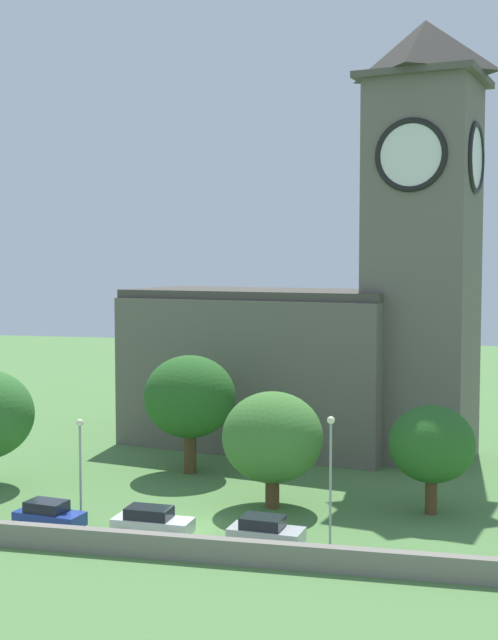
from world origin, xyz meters
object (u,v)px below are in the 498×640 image
object	(u,v)px
church	(323,320)
car_silver	(265,532)
streetlamp_central	(331,459)
car_blue	(49,516)
tree_by_tower	(272,437)
tree_riverside_east	(190,397)
tree_churchyard	(432,444)
car_white	(152,522)
streetlamp_west_mid	(80,452)

from	to	relation	value
church	car_silver	size ratio (longest dim) A/B	8.03
streetlamp_central	car_blue	bearing A→B (deg)	-175.72
church	tree_by_tower	size ratio (longest dim) A/B	4.58
car_silver	tree_by_tower	size ratio (longest dim) A/B	0.57
car_silver	tree_riverside_east	xyz separation A→B (m)	(-8.92, 15.13, 4.80)
church	tree_by_tower	world-z (taller)	church
streetlamp_central	tree_by_tower	distance (m)	7.75
tree_by_tower	tree_riverside_east	distance (m)	10.84
car_blue	tree_churchyard	xyz separation A→B (m)	(21.70, 8.38, 3.51)
car_white	tree_churchyard	size ratio (longest dim) A/B	0.68
streetlamp_west_mid	tree_by_tower	xyz separation A→B (m)	(10.76, 5.32, 0.30)
car_silver	streetlamp_west_mid	bearing A→B (deg)	168.95
streetlamp_west_mid	car_silver	bearing A→B (deg)	-11.05
streetlamp_west_mid	tree_riverside_east	distance (m)	13.23
car_blue	tree_by_tower	bearing A→B (deg)	32.38
church	streetlamp_central	world-z (taller)	church
car_blue	car_white	size ratio (longest dim) A/B	0.93
streetlamp_central	tree_churchyard	xyz separation A→B (m)	(5.33, 7.16, -0.41)
car_silver	streetlamp_west_mid	size ratio (longest dim) A/B	0.68
church	streetlamp_west_mid	distance (m)	26.49
car_silver	tree_churchyard	distance (m)	12.70
church	tree_by_tower	xyz separation A→B (m)	(-0.62, -17.69, -6.23)
church	tree_riverside_east	distance (m)	14.16
car_blue	tree_riverside_east	distance (m)	16.24
car_blue	streetlamp_central	xyz separation A→B (m)	(16.37, 1.22, 3.92)
car_white	tree_riverside_east	world-z (taller)	tree_riverside_east
car_white	tree_riverside_east	xyz separation A→B (m)	(-2.26, 14.88, 4.79)
car_white	streetlamp_central	distance (m)	10.84
church	car_silver	xyz separation A→B (m)	(0.54, -25.34, -9.90)
church	car_blue	size ratio (longest dim) A/B	7.92
streetlamp_west_mid	tree_by_tower	size ratio (longest dim) A/B	0.84
streetlamp_west_mid	streetlamp_central	bearing A→B (deg)	-3.53
car_white	streetlamp_central	size ratio (longest dim) A/B	0.64
streetlamp_central	tree_by_tower	xyz separation A→B (m)	(-4.56, 6.26, -0.25)
car_blue	car_silver	bearing A→B (deg)	-0.71
car_white	streetlamp_central	bearing A→B (deg)	6.41
tree_by_tower	tree_riverside_east	bearing A→B (deg)	136.00
car_blue	streetlamp_west_mid	world-z (taller)	streetlamp_west_mid
streetlamp_west_mid	tree_riverside_east	xyz separation A→B (m)	(3.00, 12.80, 1.44)
car_silver	car_blue	bearing A→B (deg)	179.29
car_silver	tree_riverside_east	size ratio (longest dim) A/B	0.48
car_white	streetlamp_west_mid	size ratio (longest dim) A/B	0.74
tree_churchyard	tree_by_tower	size ratio (longest dim) A/B	0.91
car_silver	streetlamp_central	world-z (taller)	streetlamp_central
car_blue	church	bearing A→B (deg)	63.73
streetlamp_central	tree_churchyard	distance (m)	8.93
car_white	streetlamp_west_mid	bearing A→B (deg)	158.51
tree_riverside_east	streetlamp_central	bearing A→B (deg)	-48.15
church	tree_churchyard	bearing A→B (deg)	-61.12
car_white	car_blue	bearing A→B (deg)	-179.13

